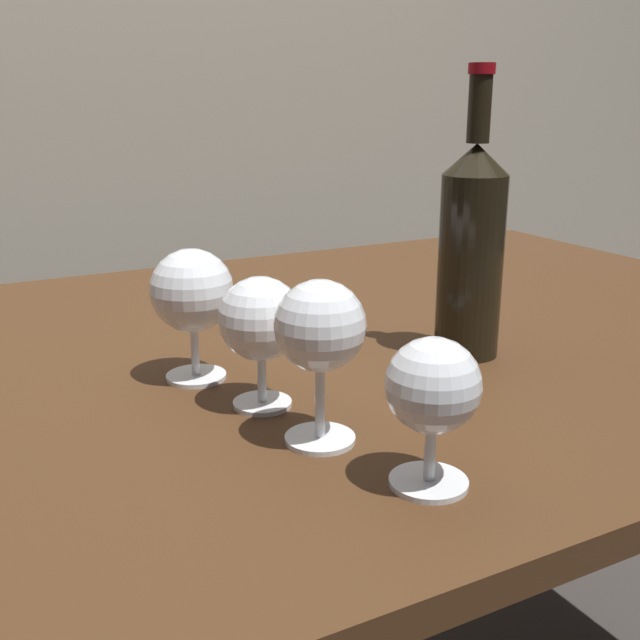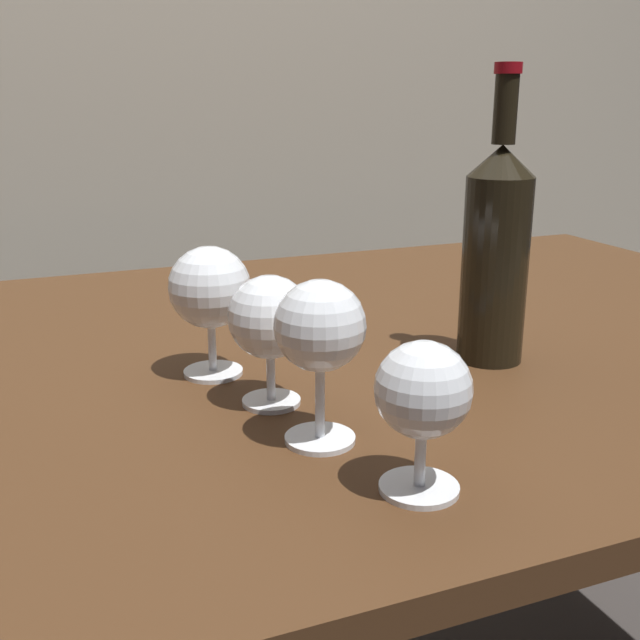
% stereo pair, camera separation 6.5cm
% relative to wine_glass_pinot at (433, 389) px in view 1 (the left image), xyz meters
% --- Properties ---
extents(dining_table, '(1.57, 0.99, 0.71)m').
position_rel_wine_glass_pinot_xyz_m(dining_table, '(0.07, 0.38, -0.15)').
color(dining_table, '#472B16').
rests_on(dining_table, ground_plane).
extents(wine_glass_pinot, '(0.08, 0.08, 0.12)m').
position_rel_wine_glass_pinot_xyz_m(wine_glass_pinot, '(0.00, 0.00, 0.00)').
color(wine_glass_pinot, white).
rests_on(wine_glass_pinot, dining_table).
extents(wine_glass_empty, '(0.08, 0.08, 0.15)m').
position_rel_wine_glass_pinot_xyz_m(wine_glass_empty, '(-0.04, 0.11, 0.02)').
color(wine_glass_empty, white).
rests_on(wine_glass_empty, dining_table).
extents(wine_glass_port, '(0.08, 0.08, 0.13)m').
position_rel_wine_glass_pinot_xyz_m(wine_glass_port, '(-0.05, 0.21, 0.00)').
color(wine_glass_port, white).
rests_on(wine_glass_port, dining_table).
extents(wine_glass_rose, '(0.09, 0.09, 0.15)m').
position_rel_wine_glass_pinot_xyz_m(wine_glass_rose, '(-0.09, 0.31, 0.01)').
color(wine_glass_rose, white).
rests_on(wine_glass_rose, dining_table).
extents(wine_bottle, '(0.08, 0.08, 0.34)m').
position_rel_wine_glass_pinot_xyz_m(wine_bottle, '(0.23, 0.24, 0.05)').
color(wine_bottle, black).
rests_on(wine_bottle, dining_table).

